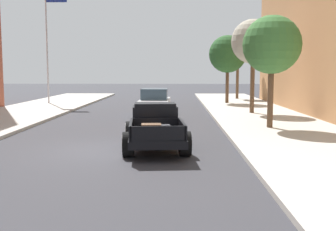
{
  "coord_description": "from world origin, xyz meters",
  "views": [
    {
      "loc": [
        2.41,
        -13.69,
        2.72
      ],
      "look_at": [
        2.1,
        1.88,
        1.0
      ],
      "focal_mm": 43.62,
      "sensor_mm": 36.0,
      "label": 1
    }
  ],
  "objects_px": {
    "flagpole": "(49,31)",
    "street_tree_third": "(228,54)",
    "street_tree_farthest": "(238,52)",
    "street_tree_second": "(253,42)",
    "hotrod_truck_black": "(155,126)",
    "street_tree_nearest": "(272,45)",
    "car_background_white": "(155,103)"
  },
  "relations": [
    {
      "from": "street_tree_second",
      "to": "street_tree_nearest",
      "type": "bearing_deg",
      "value": -93.31
    },
    {
      "from": "street_tree_farthest",
      "to": "street_tree_second",
      "type": "bearing_deg",
      "value": -94.4
    },
    {
      "from": "flagpole",
      "to": "street_tree_third",
      "type": "height_order",
      "value": "flagpole"
    },
    {
      "from": "flagpole",
      "to": "street_tree_third",
      "type": "xyz_separation_m",
      "value": [
        14.02,
        0.35,
        -1.77
      ]
    },
    {
      "from": "street_tree_nearest",
      "to": "street_tree_second",
      "type": "bearing_deg",
      "value": 86.69
    },
    {
      "from": "car_background_white",
      "to": "street_tree_nearest",
      "type": "height_order",
      "value": "street_tree_nearest"
    },
    {
      "from": "street_tree_nearest",
      "to": "hotrod_truck_black",
      "type": "bearing_deg",
      "value": -140.3
    },
    {
      "from": "street_tree_second",
      "to": "car_background_white",
      "type": "bearing_deg",
      "value": -175.11
    },
    {
      "from": "street_tree_third",
      "to": "street_tree_farthest",
      "type": "xyz_separation_m",
      "value": [
        1.55,
        5.02,
        0.42
      ]
    },
    {
      "from": "hotrod_truck_black",
      "to": "flagpole",
      "type": "distance_m",
      "value": 20.8
    },
    {
      "from": "flagpole",
      "to": "street_tree_third",
      "type": "distance_m",
      "value": 14.13
    },
    {
      "from": "street_tree_farthest",
      "to": "street_tree_third",
      "type": "bearing_deg",
      "value": -107.15
    },
    {
      "from": "hotrod_truck_black",
      "to": "street_tree_farthest",
      "type": "height_order",
      "value": "street_tree_farthest"
    },
    {
      "from": "car_background_white",
      "to": "street_tree_farthest",
      "type": "relative_size",
      "value": 0.79
    },
    {
      "from": "hotrod_truck_black",
      "to": "flagpole",
      "type": "relative_size",
      "value": 0.55
    },
    {
      "from": "street_tree_second",
      "to": "street_tree_third",
      "type": "relative_size",
      "value": 1.06
    },
    {
      "from": "car_background_white",
      "to": "street_tree_second",
      "type": "xyz_separation_m",
      "value": [
        5.92,
        0.51,
        3.66
      ]
    },
    {
      "from": "street_tree_third",
      "to": "street_tree_nearest",
      "type": "bearing_deg",
      "value": -89.21
    },
    {
      "from": "street_tree_third",
      "to": "street_tree_farthest",
      "type": "bearing_deg",
      "value": 72.85
    },
    {
      "from": "hotrod_truck_black",
      "to": "street_tree_nearest",
      "type": "relative_size",
      "value": 1.0
    },
    {
      "from": "street_tree_third",
      "to": "street_tree_second",
      "type": "bearing_deg",
      "value": -85.75
    },
    {
      "from": "hotrod_truck_black",
      "to": "street_tree_nearest",
      "type": "distance_m",
      "value": 7.21
    },
    {
      "from": "car_background_white",
      "to": "street_tree_second",
      "type": "relative_size",
      "value": 0.77
    },
    {
      "from": "flagpole",
      "to": "street_tree_nearest",
      "type": "xyz_separation_m",
      "value": [
        14.21,
        -13.81,
        -1.93
      ]
    },
    {
      "from": "street_tree_second",
      "to": "street_tree_third",
      "type": "height_order",
      "value": "street_tree_second"
    },
    {
      "from": "street_tree_second",
      "to": "hotrod_truck_black",
      "type": "bearing_deg",
      "value": -116.85
    },
    {
      "from": "flagpole",
      "to": "street_tree_second",
      "type": "relative_size",
      "value": 1.62
    },
    {
      "from": "street_tree_second",
      "to": "street_tree_farthest",
      "type": "bearing_deg",
      "value": 85.6
    },
    {
      "from": "car_background_white",
      "to": "street_tree_farthest",
      "type": "height_order",
      "value": "street_tree_farthest"
    },
    {
      "from": "hotrod_truck_black",
      "to": "flagpole",
      "type": "xyz_separation_m",
      "value": [
        -9.2,
        17.97,
        5.02
      ]
    },
    {
      "from": "hotrod_truck_black",
      "to": "street_tree_third",
      "type": "relative_size",
      "value": 0.94
    },
    {
      "from": "hotrod_truck_black",
      "to": "car_background_white",
      "type": "distance_m",
      "value": 10.14
    }
  ]
}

